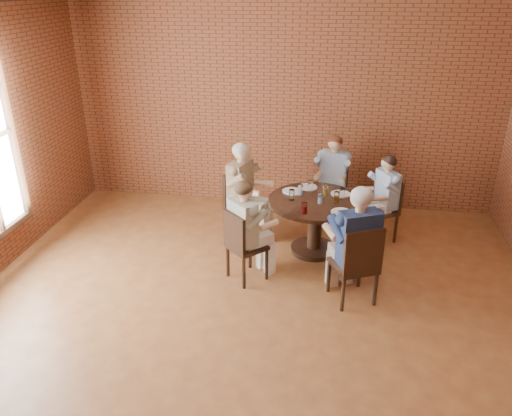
# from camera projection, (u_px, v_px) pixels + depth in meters

# --- Properties ---
(floor) EXTENTS (7.00, 7.00, 0.00)m
(floor) POSITION_uv_depth(u_px,v_px,m) (247.00, 338.00, 5.07)
(floor) COLOR #985E2F
(floor) RESTS_ON ground
(wall_back) EXTENTS (7.00, 0.00, 7.00)m
(wall_back) POSITION_uv_depth(u_px,v_px,m) (284.00, 98.00, 7.51)
(wall_back) COLOR brown
(wall_back) RESTS_ON ground
(dining_table) EXTENTS (1.23, 1.23, 0.75)m
(dining_table) POSITION_uv_depth(u_px,v_px,m) (315.00, 215.00, 6.49)
(dining_table) COLOR black
(dining_table) RESTS_ON floor
(chair_a) EXTENTS (0.51, 0.51, 0.88)m
(chair_a) POSITION_uv_depth(u_px,v_px,m) (386.00, 207.00, 6.83)
(chair_a) COLOR black
(chair_a) RESTS_ON floor
(diner_a) EXTENTS (0.72, 0.68, 1.22)m
(diner_a) POSITION_uv_depth(u_px,v_px,m) (383.00, 199.00, 6.76)
(diner_a) COLOR #4474B0
(diner_a) RESTS_ON floor
(chair_b) EXTENTS (0.47, 0.47, 0.91)m
(chair_b) POSITION_uv_depth(u_px,v_px,m) (333.00, 186.00, 7.49)
(chair_b) COLOR black
(chair_b) RESTS_ON floor
(diner_b) EXTENTS (0.60, 0.70, 1.29)m
(diner_b) POSITION_uv_depth(u_px,v_px,m) (332.00, 179.00, 7.37)
(diner_b) COLOR #8596A9
(diner_b) RESTS_ON floor
(chair_c) EXTENTS (0.55, 0.55, 0.95)m
(chair_c) POSITION_uv_depth(u_px,v_px,m) (239.00, 201.00, 6.95)
(chair_c) COLOR black
(chair_c) RESTS_ON floor
(diner_c) EXTENTS (0.80, 0.72, 1.35)m
(diner_c) POSITION_uv_depth(u_px,v_px,m) (244.00, 191.00, 6.85)
(diner_c) COLOR brown
(diner_c) RESTS_ON floor
(chair_d) EXTENTS (0.56, 0.56, 0.90)m
(chair_d) POSITION_uv_depth(u_px,v_px,m) (242.00, 244.00, 5.86)
(chair_d) COLOR black
(chair_d) RESTS_ON floor
(diner_d) EXTENTS (0.77, 0.77, 1.27)m
(diner_d) POSITION_uv_depth(u_px,v_px,m) (247.00, 231.00, 5.85)
(diner_d) COLOR tan
(diner_d) RESTS_ON floor
(chair_e) EXTENTS (0.59, 0.59, 0.96)m
(chair_e) POSITION_uv_depth(u_px,v_px,m) (358.00, 263.00, 5.42)
(chair_e) COLOR black
(chair_e) RESTS_ON floor
(diner_e) EXTENTS (0.79, 0.85, 1.38)m
(diner_e) POSITION_uv_depth(u_px,v_px,m) (355.00, 245.00, 5.43)
(diner_e) COLOR #182544
(diner_e) RESTS_ON floor
(plate_a) EXTENTS (0.26, 0.26, 0.01)m
(plate_a) POSITION_uv_depth(u_px,v_px,m) (341.00, 194.00, 6.55)
(plate_a) COLOR white
(plate_a) RESTS_ON dining_table
(plate_b) EXTENTS (0.26, 0.26, 0.01)m
(plate_b) POSITION_uv_depth(u_px,v_px,m) (308.00, 187.00, 6.77)
(plate_b) COLOR white
(plate_b) RESTS_ON dining_table
(plate_c) EXTENTS (0.26, 0.26, 0.01)m
(plate_c) POSITION_uv_depth(u_px,v_px,m) (292.00, 191.00, 6.64)
(plate_c) COLOR white
(plate_c) RESTS_ON dining_table
(plate_d) EXTENTS (0.26, 0.26, 0.01)m
(plate_d) POSITION_uv_depth(u_px,v_px,m) (342.00, 212.00, 6.03)
(plate_d) COLOR white
(plate_d) RESTS_ON dining_table
(glass_a) EXTENTS (0.07, 0.07, 0.14)m
(glass_a) POSITION_uv_depth(u_px,v_px,m) (342.00, 194.00, 6.40)
(glass_a) COLOR white
(glass_a) RESTS_ON dining_table
(glass_b) EXTENTS (0.07, 0.07, 0.14)m
(glass_b) POSITION_uv_depth(u_px,v_px,m) (326.00, 190.00, 6.50)
(glass_b) COLOR white
(glass_b) RESTS_ON dining_table
(glass_c) EXTENTS (0.07, 0.07, 0.14)m
(glass_c) POSITION_uv_depth(u_px,v_px,m) (310.00, 186.00, 6.65)
(glass_c) COLOR white
(glass_c) RESTS_ON dining_table
(glass_d) EXTENTS (0.07, 0.07, 0.14)m
(glass_d) POSITION_uv_depth(u_px,v_px,m) (300.00, 190.00, 6.51)
(glass_d) COLOR white
(glass_d) RESTS_ON dining_table
(glass_e) EXTENTS (0.07, 0.07, 0.14)m
(glass_e) POSITION_uv_depth(u_px,v_px,m) (292.00, 195.00, 6.37)
(glass_e) COLOR white
(glass_e) RESTS_ON dining_table
(glass_f) EXTENTS (0.07, 0.07, 0.14)m
(glass_f) POSITION_uv_depth(u_px,v_px,m) (304.00, 208.00, 5.99)
(glass_f) COLOR white
(glass_f) RESTS_ON dining_table
(glass_g) EXTENTS (0.07, 0.07, 0.14)m
(glass_g) POSITION_uv_depth(u_px,v_px,m) (320.00, 198.00, 6.26)
(glass_g) COLOR white
(glass_g) RESTS_ON dining_table
(glass_h) EXTENTS (0.07, 0.07, 0.14)m
(glass_h) POSITION_uv_depth(u_px,v_px,m) (337.00, 197.00, 6.30)
(glass_h) COLOR white
(glass_h) RESTS_ON dining_table
(smartphone) EXTENTS (0.13, 0.17, 0.01)m
(smartphone) POSITION_uv_depth(u_px,v_px,m) (347.00, 211.00, 6.07)
(smartphone) COLOR black
(smartphone) RESTS_ON dining_table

